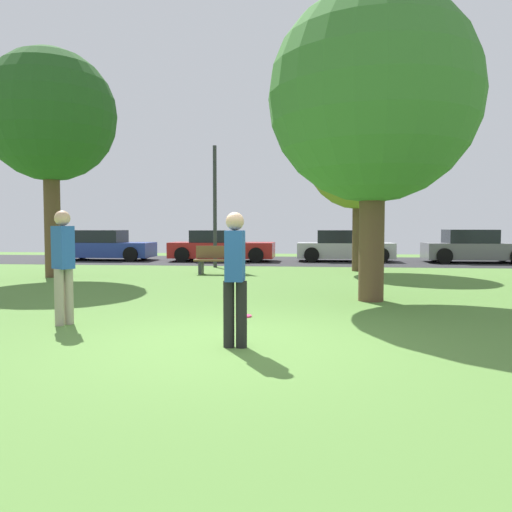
# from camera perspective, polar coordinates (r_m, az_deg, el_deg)

# --- Properties ---
(ground_plane) EXTENTS (44.00, 44.00, 0.00)m
(ground_plane) POSITION_cam_1_polar(r_m,az_deg,el_deg) (6.85, -3.08, -9.55)
(ground_plane) COLOR #547F38
(road_strip) EXTENTS (44.00, 6.40, 0.01)m
(road_strip) POSITION_cam_1_polar(r_m,az_deg,el_deg) (22.67, 3.55, -0.54)
(road_strip) COLOR #28282B
(road_strip) RESTS_ON ground_plane
(oak_tree_right) EXTENTS (3.53, 3.53, 5.64)m
(oak_tree_right) POSITION_cam_1_polar(r_m,az_deg,el_deg) (17.96, 11.31, 10.70)
(oak_tree_right) COLOR brown
(oak_tree_right) RESTS_ON ground_plane
(birch_tree_lone) EXTENTS (3.89, 3.89, 6.76)m
(birch_tree_lone) POSITION_cam_1_polar(r_m,az_deg,el_deg) (16.89, -21.92, 14.19)
(birch_tree_lone) COLOR brown
(birch_tree_lone) RESTS_ON ground_plane
(maple_tree_far) EXTENTS (4.23, 4.23, 6.24)m
(maple_tree_far) POSITION_cam_1_polar(r_m,az_deg,el_deg) (11.01, 12.91, 16.74)
(maple_tree_far) COLOR brown
(maple_tree_far) RESTS_ON ground_plane
(person_thrower) EXTENTS (0.39, 0.36, 1.77)m
(person_thrower) POSITION_cam_1_polar(r_m,az_deg,el_deg) (8.43, -20.64, -0.56)
(person_thrower) COLOR gray
(person_thrower) RESTS_ON ground_plane
(person_bystander) EXTENTS (0.30, 0.32, 1.70)m
(person_bystander) POSITION_cam_1_polar(r_m,az_deg,el_deg) (6.42, -2.35, -1.89)
(person_bystander) COLOR black
(person_bystander) RESTS_ON ground_plane
(frisbee_disc) EXTENTS (0.27, 0.27, 0.03)m
(frisbee_disc) POSITION_cam_1_polar(r_m,az_deg,el_deg) (8.72, -1.38, -6.68)
(frisbee_disc) COLOR #EA2D6B
(frisbee_disc) RESTS_ON ground_plane
(parked_car_blue) EXTENTS (4.27, 1.97, 1.36)m
(parked_car_blue) POSITION_cam_1_polar(r_m,az_deg,el_deg) (24.13, -16.51, 1.02)
(parked_car_blue) COLOR #233893
(parked_car_blue) RESTS_ON ground_plane
(parked_car_red) EXTENTS (4.53, 1.99, 1.35)m
(parked_car_red) POSITION_cam_1_polar(r_m,az_deg,el_deg) (22.59, -3.89, 1.01)
(parked_car_red) COLOR #B21E1E
(parked_car_red) RESTS_ON ground_plane
(parked_car_silver) EXTENTS (4.14, 1.95, 1.36)m
(parked_car_silver) POSITION_cam_1_polar(r_m,az_deg,el_deg) (22.72, 9.74, 0.98)
(parked_car_silver) COLOR #B7B7BC
(parked_car_silver) RESTS_ON ground_plane
(parked_car_grey) EXTENTS (4.10, 1.99, 1.39)m
(parked_car_grey) POSITION_cam_1_polar(r_m,az_deg,el_deg) (23.38, 23.00, 0.86)
(parked_car_grey) COLOR slate
(parked_car_grey) RESTS_ON ground_plane
(park_bench) EXTENTS (1.60, 0.45, 0.90)m
(park_bench) POSITION_cam_1_polar(r_m,az_deg,el_deg) (16.38, -4.03, -0.41)
(park_bench) COLOR brown
(park_bench) RESTS_ON ground_plane
(street_lamp_post) EXTENTS (0.14, 0.14, 4.50)m
(street_lamp_post) POSITION_cam_1_polar(r_m,az_deg,el_deg) (19.15, -4.59, 5.47)
(street_lamp_post) COLOR #2D2D33
(street_lamp_post) RESTS_ON ground_plane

